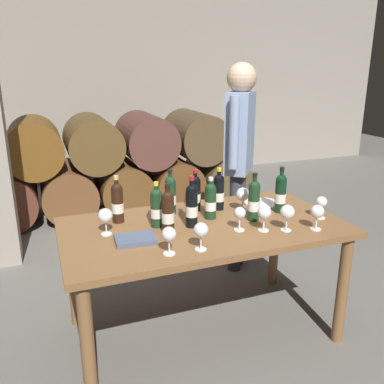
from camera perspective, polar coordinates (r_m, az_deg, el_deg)
The scene contains 26 objects.
ground_plane at distance 2.86m, azimuth 1.50°, elevation -18.84°, with size 14.00×14.00×0.00m, color #66635E.
cellar_back_wall at distance 6.40m, azimuth -13.22°, elevation 14.26°, with size 10.00×0.24×2.80m, color gray.
barrel_stack at distance 4.95m, azimuth -9.92°, elevation 3.65°, with size 3.12×0.90×1.15m.
dining_table at distance 2.53m, azimuth 1.62°, elevation -6.50°, with size 1.70×0.90×0.76m.
wine_bottle_0 at distance 2.53m, azimuth -10.40°, elevation -1.41°, with size 0.07×0.07×0.30m.
wine_bottle_1 at distance 2.70m, azimuth 0.46°, elevation -0.10°, with size 0.07×0.07×0.28m.
wine_bottle_2 at distance 2.64m, azimuth -3.04°, elevation -0.35°, with size 0.07×0.07×0.30m.
wine_bottle_3 at distance 2.72m, azimuth 12.29°, elevation -0.11°, with size 0.07×0.07×0.31m.
wine_bottle_4 at distance 2.42m, azimuth -0.06°, elevation -1.85°, with size 0.07×0.07×0.31m.
wine_bottle_5 at distance 2.72m, azimuth 3.76°, elevation 0.08°, with size 0.07×0.07×0.29m.
wine_bottle_6 at distance 2.55m, azimuth 2.61°, elevation -1.20°, with size 0.07×0.07×0.27m.
wine_bottle_7 at distance 2.43m, azimuth -4.99°, elevation -2.15°, with size 0.07×0.07×0.28m.
wine_bottle_8 at distance 2.34m, azimuth -3.39°, elevation -2.76°, with size 0.07×0.07×0.29m.
wine_bottle_9 at distance 2.55m, azimuth 8.65°, elevation -1.11°, with size 0.07×0.07×0.30m.
wine_glass_0 at distance 2.08m, azimuth -3.25°, elevation -6.03°, with size 0.08×0.08×0.15m.
wine_glass_1 at distance 2.69m, azimuth 17.66°, elevation -1.45°, with size 0.07×0.07×0.14m.
wine_glass_2 at distance 2.39m, azimuth 6.70°, elevation -3.07°, with size 0.07×0.07×0.14m.
wine_glass_3 at distance 2.43m, azimuth 13.20°, elevation -2.83°, with size 0.08×0.08×0.16m.
wine_glass_4 at distance 2.12m, azimuth 1.26°, elevation -5.45°, with size 0.08×0.08×0.15m.
wine_glass_5 at distance 2.49m, azimuth 17.13°, elevation -2.73°, with size 0.08×0.08×0.15m.
wine_glass_6 at distance 2.36m, azimuth -12.03°, elevation -3.34°, with size 0.08×0.08×0.16m.
wine_glass_7 at distance 2.70m, azimuth 7.12°, elevation -0.39°, with size 0.09×0.09×0.16m.
wine_glass_8 at distance 2.40m, azimuth 10.09°, elevation -2.96°, with size 0.08×0.08×0.15m.
tasting_notebook at distance 2.28m, azimuth -7.93°, elevation -6.56°, with size 0.22×0.16×0.03m, color #4C5670.
serving_plate at distance 2.89m, azimuth 9.69°, elevation -1.54°, with size 0.24×0.24×0.01m, color white.
sommelier_presenting at distance 3.32m, azimuth 6.62°, elevation 5.97°, with size 0.34×0.40×1.72m.
Camera 1 is at (-0.89, -2.14, 1.69)m, focal length 38.11 mm.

